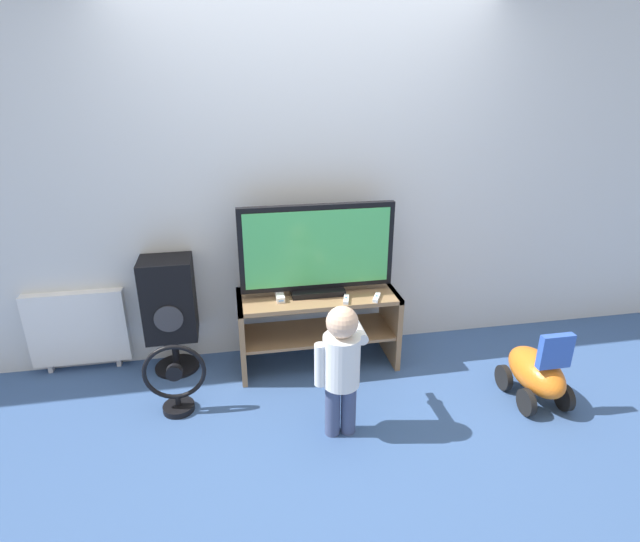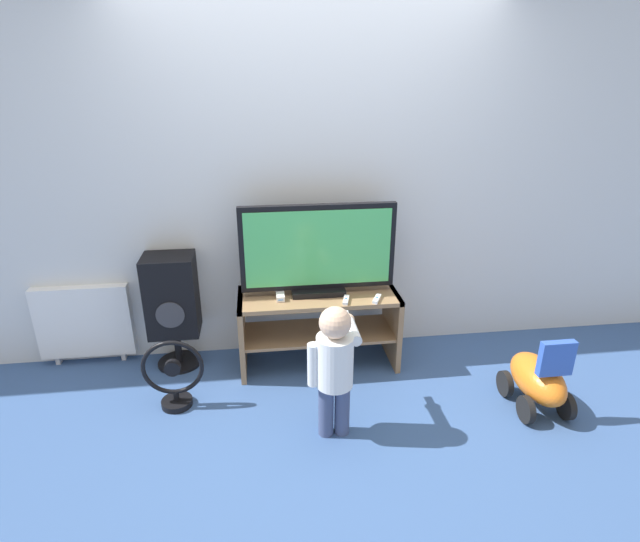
# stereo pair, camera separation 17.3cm
# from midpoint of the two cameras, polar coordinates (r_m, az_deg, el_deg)

# --- Properties ---
(ground_plane) EXTENTS (16.00, 16.00, 0.00)m
(ground_plane) POSITION_cam_midpoint_polar(r_m,az_deg,el_deg) (3.57, -1.02, -12.26)
(ground_plane) COLOR #38568C
(wall_back) EXTENTS (10.00, 0.06, 2.60)m
(wall_back) POSITION_cam_midpoint_polar(r_m,az_deg,el_deg) (3.54, -2.60, 10.41)
(wall_back) COLOR silver
(wall_back) RESTS_ON ground_plane
(tv_stand) EXTENTS (1.12, 0.44, 0.56)m
(tv_stand) POSITION_cam_midpoint_polar(r_m,az_deg,el_deg) (3.57, -1.66, -5.45)
(tv_stand) COLOR #93704C
(tv_stand) RESTS_ON ground_plane
(television) EXTENTS (1.06, 0.20, 0.64)m
(television) POSITION_cam_midpoint_polar(r_m,az_deg,el_deg) (3.39, -1.80, 2.30)
(television) COLOR black
(television) RESTS_ON tv_stand
(game_console) EXTENTS (0.06, 0.16, 0.04)m
(game_console) POSITION_cam_midpoint_polar(r_m,az_deg,el_deg) (3.43, -6.06, -2.87)
(game_console) COLOR white
(game_console) RESTS_ON tv_stand
(remote_primary) EXTENTS (0.09, 0.13, 0.03)m
(remote_primary) POSITION_cam_midpoint_polar(r_m,az_deg,el_deg) (3.42, 5.05, -3.06)
(remote_primary) COLOR white
(remote_primary) RESTS_ON tv_stand
(remote_secondary) EXTENTS (0.07, 0.13, 0.03)m
(remote_secondary) POSITION_cam_midpoint_polar(r_m,az_deg,el_deg) (3.38, 1.55, -3.28)
(remote_secondary) COLOR white
(remote_secondary) RESTS_ON tv_stand
(child) EXTENTS (0.32, 0.47, 0.83)m
(child) POSITION_cam_midpoint_polar(r_m,az_deg,el_deg) (2.85, 0.70, -10.24)
(child) COLOR #3F4C72
(child) RESTS_ON ground_plane
(speaker_tower) EXTENTS (0.35, 0.31, 0.84)m
(speaker_tower) POSITION_cam_midpoint_polar(r_m,az_deg,el_deg) (3.61, -18.16, -3.38)
(speaker_tower) COLOR black
(speaker_tower) RESTS_ON ground_plane
(floor_fan) EXTENTS (0.39, 0.20, 0.47)m
(floor_fan) POSITION_cam_midpoint_polar(r_m,az_deg,el_deg) (3.32, -17.66, -11.97)
(floor_fan) COLOR black
(floor_fan) RESTS_ON ground_plane
(ride_on_toy) EXTENTS (0.30, 0.50, 0.55)m
(ride_on_toy) POSITION_cam_midpoint_polar(r_m,az_deg,el_deg) (3.52, 22.23, -10.68)
(ride_on_toy) COLOR orange
(ride_on_toy) RESTS_ON ground_plane
(radiator) EXTENTS (0.66, 0.08, 0.60)m
(radiator) POSITION_cam_midpoint_polar(r_m,az_deg,el_deg) (3.94, -27.07, -5.85)
(radiator) COLOR white
(radiator) RESTS_ON ground_plane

